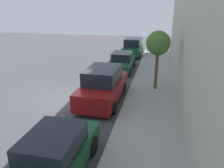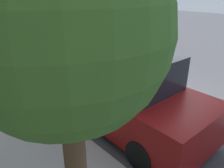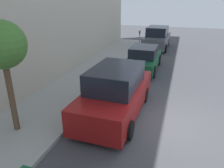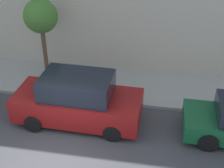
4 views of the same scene
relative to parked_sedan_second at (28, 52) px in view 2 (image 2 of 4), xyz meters
name	(u,v)px [view 2 (image 2 of 4)]	position (x,y,z in m)	size (l,w,h in m)	color
ground_plane	(172,98)	(-2.24, 6.30, -0.72)	(60.00, 60.00, 0.00)	#424247
parked_sedan_second	(28,52)	(0.00, 0.00, 0.00)	(1.92, 4.50, 1.54)	#14512D
parked_suv_third	(122,91)	(0.01, 6.19, 0.21)	(2.08, 4.85, 1.98)	maroon
street_tree	(65,38)	(2.91, 8.52, 2.34)	(1.49, 1.49, 3.71)	brown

